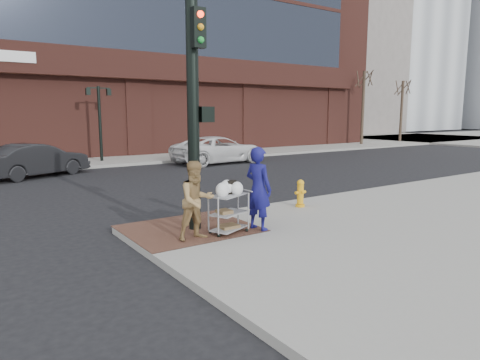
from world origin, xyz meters
TOP-DOWN VIEW (x-y plane):
  - ground at (0.00, 0.00)m, footprint 220.00×220.00m
  - sidewalk_far at (12.50, 32.00)m, footprint 65.00×36.00m
  - brick_curb_ramp at (-0.60, 0.90)m, footprint 2.80×2.40m
  - filler_block at (40.00, 38.00)m, footprint 14.00×20.00m
  - bare_tree_a at (24.00, 16.50)m, footprint 1.80×1.80m
  - bare_tree_b at (30.00, 17.00)m, footprint 1.80×1.80m
  - lamp_post at (2.00, 16.00)m, footprint 1.32×0.22m
  - traffic_signal_pole at (-0.48, 0.77)m, footprint 0.61×0.51m
  - woman_blue at (0.64, -0.05)m, footprint 0.59×0.76m
  - pedestrian_tan at (-0.84, 0.07)m, footprint 0.80×0.63m
  - sedan_dark at (-1.81, 12.59)m, footprint 4.66×3.23m
  - minivan_white at (7.38, 12.53)m, footprint 5.48×2.86m
  - utility_cart at (-0.05, 0.11)m, footprint 0.94×0.75m
  - fire_hydrant at (3.03, 1.18)m, footprint 0.36×0.25m

SIDE VIEW (x-z plane):
  - ground at x=0.00m, z-range 0.00..0.00m
  - sidewalk_far at x=12.50m, z-range 0.00..0.15m
  - brick_curb_ramp at x=-0.60m, z-range 0.15..0.16m
  - fire_hydrant at x=3.03m, z-range 0.16..0.92m
  - utility_cart at x=-0.05m, z-range 0.10..1.25m
  - sedan_dark at x=-1.81m, z-range 0.00..1.45m
  - minivan_white at x=7.38m, z-range 0.00..1.47m
  - pedestrian_tan at x=-0.84m, z-range 0.15..1.78m
  - woman_blue at x=0.64m, z-range 0.15..2.01m
  - lamp_post at x=2.00m, z-range 0.62..4.62m
  - traffic_signal_pole at x=-0.48m, z-range 0.33..5.33m
  - bare_tree_b at x=30.00m, z-range 2.44..9.14m
  - bare_tree_a at x=24.00m, z-range 2.67..9.87m
  - filler_block at x=40.00m, z-range 0.00..18.00m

